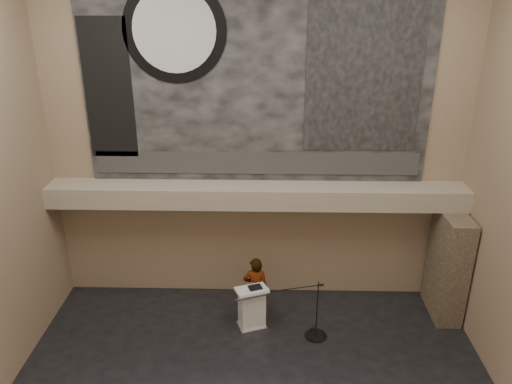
{
  "coord_description": "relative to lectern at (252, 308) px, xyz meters",
  "views": [
    {
      "loc": [
        0.26,
        -7.39,
        7.67
      ],
      "look_at": [
        0.0,
        3.2,
        3.2
      ],
      "focal_mm": 35.0,
      "sensor_mm": 36.0,
      "label": 1
    }
  ],
  "objects": [
    {
      "name": "stone_pier",
      "position": [
        4.73,
        0.75,
        0.8
      ],
      "size": [
        0.6,
        1.4,
        2.7
      ],
      "primitive_type": "cube",
      "color": "#44372A",
      "rests_on": "floor"
    },
    {
      "name": "banner_clock_rim",
      "position": [
        -1.72,
        1.53,
        6.15
      ],
      "size": [
        2.3,
        0.02,
        2.3
      ],
      "primitive_type": "cylinder",
      "rotation": [
        1.57,
        0.0,
        0.0
      ],
      "color": "black",
      "rests_on": "banner"
    },
    {
      "name": "sprinkler_right",
      "position": [
        1.98,
        1.15,
        2.12
      ],
      "size": [
        0.04,
        0.04,
        0.06
      ],
      "primitive_type": "cylinder",
      "color": "#B2893D",
      "rests_on": "soffit"
    },
    {
      "name": "binder",
      "position": [
        0.08,
        0.0,
        0.56
      ],
      "size": [
        0.37,
        0.34,
        0.04
      ],
      "primitive_type": "cube",
      "rotation": [
        0.0,
        0.0,
        0.36
      ],
      "color": "black",
      "rests_on": "lectern"
    },
    {
      "name": "soffit",
      "position": [
        0.08,
        1.2,
        2.4
      ],
      "size": [
        10.0,
        0.8,
        0.5
      ],
      "primitive_type": "cube",
      "color": "gray",
      "rests_on": "wall_back"
    },
    {
      "name": "banner_building_print",
      "position": [
        2.48,
        1.53,
        5.25
      ],
      "size": [
        2.6,
        0.02,
        3.6
      ],
      "primitive_type": "cube",
      "color": "black",
      "rests_on": "banner"
    },
    {
      "name": "wall_back",
      "position": [
        0.08,
        1.6,
        3.7
      ],
      "size": [
        10.0,
        0.02,
        8.5
      ],
      "primitive_type": "cube",
      "color": "#8E765A",
      "rests_on": "floor"
    },
    {
      "name": "banner",
      "position": [
        0.08,
        1.57,
        5.15
      ],
      "size": [
        8.0,
        0.05,
        5.0
      ],
      "primitive_type": "cube",
      "color": "black",
      "rests_on": "wall_back"
    },
    {
      "name": "speaker_person",
      "position": [
        0.08,
        0.4,
        0.28
      ],
      "size": [
        0.62,
        0.42,
        1.67
      ],
      "primitive_type": "imported",
      "rotation": [
        0.0,
        0.0,
        3.11
      ],
      "color": "white",
      "rests_on": "floor"
    },
    {
      "name": "lectern",
      "position": [
        0.0,
        0.0,
        0.0
      ],
      "size": [
        0.86,
        0.74,
        1.14
      ],
      "rotation": [
        0.0,
        0.0,
        0.35
      ],
      "color": "silver",
      "rests_on": "floor"
    },
    {
      "name": "sprinkler_left",
      "position": [
        -1.52,
        1.15,
        2.12
      ],
      "size": [
        0.04,
        0.04,
        0.06
      ],
      "primitive_type": "cylinder",
      "color": "#B2893D",
      "rests_on": "soffit"
    },
    {
      "name": "papers",
      "position": [
        -0.12,
        -0.05,
        0.55
      ],
      "size": [
        0.26,
        0.3,
        0.0
      ],
      "primitive_type": "cube",
      "rotation": [
        0.0,
        0.0,
        -0.31
      ],
      "color": "silver",
      "rests_on": "lectern"
    },
    {
      "name": "banner_brick_print",
      "position": [
        -3.32,
        1.53,
        4.85
      ],
      "size": [
        1.1,
        0.02,
        3.2
      ],
      "primitive_type": "cube",
      "color": "black",
      "rests_on": "banner"
    },
    {
      "name": "mic_stand",
      "position": [
        1.47,
        -0.3,
        -0.34
      ],
      "size": [
        1.33,
        0.53,
        1.49
      ],
      "rotation": [
        0.0,
        0.0,
        0.24
      ],
      "color": "black",
      "rests_on": "floor"
    },
    {
      "name": "banner_clock_face",
      "position": [
        -1.72,
        1.51,
        6.15
      ],
      "size": [
        1.84,
        0.02,
        1.84
      ],
      "primitive_type": "cylinder",
      "rotation": [
        1.57,
        0.0,
        0.0
      ],
      "color": "silver",
      "rests_on": "banner"
    },
    {
      "name": "banner_text_strip",
      "position": [
        0.08,
        1.53,
        3.1
      ],
      "size": [
        7.76,
        0.02,
        0.55
      ],
      "primitive_type": "cube",
      "color": "#2B2B2B",
      "rests_on": "banner"
    }
  ]
}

